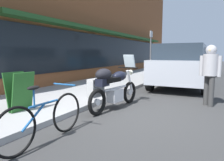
{
  "coord_description": "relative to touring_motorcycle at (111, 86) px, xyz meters",
  "views": [
    {
      "loc": [
        -4.33,
        -1.74,
        1.41
      ],
      "look_at": [
        0.58,
        0.8,
        0.7
      ],
      "focal_mm": 33.23,
      "sensor_mm": 36.0,
      "label": 1
    }
  ],
  "objects": [
    {
      "name": "parking_sign_pole",
      "position": [
        6.83,
        1.06,
        1.04
      ],
      "size": [
        0.44,
        0.07,
        2.58
      ],
      "color": "#59595B",
      "rests_on": "sidewalk_curb"
    },
    {
      "name": "sidewalk_curb",
      "position": [
        8.74,
        2.11,
        -0.54
      ],
      "size": [
        30.0,
        3.16,
        0.12
      ],
      "color": "#9D9D9D",
      "rests_on": "ground_plane"
    },
    {
      "name": "pedestrian_walking",
      "position": [
        1.55,
        -2.19,
        0.44
      ],
      "size": [
        0.46,
        0.55,
        1.65
      ],
      "color": "#363636",
      "rests_on": "ground_plane"
    },
    {
      "name": "touring_motorcycle",
      "position": [
        0.0,
        0.0,
        0.0
      ],
      "size": [
        2.11,
        0.83,
        1.39
      ],
      "color": "black",
      "rests_on": "ground_plane"
    },
    {
      "name": "ground_plane",
      "position": [
        -0.26,
        -0.65,
        -0.6
      ],
      "size": [
        80.0,
        80.0,
        0.0
      ],
      "primitive_type": "plane",
      "color": "#353535"
    },
    {
      "name": "parked_car_down_block",
      "position": [
        11.18,
        -1.23,
        0.35
      ],
      "size": [
        4.78,
        2.17,
        1.81
      ],
      "color": "#1E598C",
      "rests_on": "ground_plane"
    },
    {
      "name": "parked_minivan",
      "position": [
        4.67,
        -1.01,
        0.35
      ],
      "size": [
        4.89,
        2.23,
        1.78
      ],
      "color": "#9EA3AD",
      "rests_on": "ground_plane"
    },
    {
      "name": "sandwich_board_sign",
      "position": [
        -1.44,
        1.59,
        -0.03
      ],
      "size": [
        0.55,
        0.4,
        0.88
      ],
      "color": "#1E511E",
      "rests_on": "sidewalk_curb"
    },
    {
      "name": "storefront_building",
      "position": [
        7.8,
        3.84,
        3.05
      ],
      "size": [
        24.12,
        0.9,
        7.47
      ],
      "color": "brown",
      "rests_on": "ground_plane"
    },
    {
      "name": "parked_bicycle",
      "position": [
        -2.26,
        0.02,
        -0.21
      ],
      "size": [
        1.79,
        0.48,
        0.95
      ],
      "color": "black",
      "rests_on": "ground_plane"
    }
  ]
}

